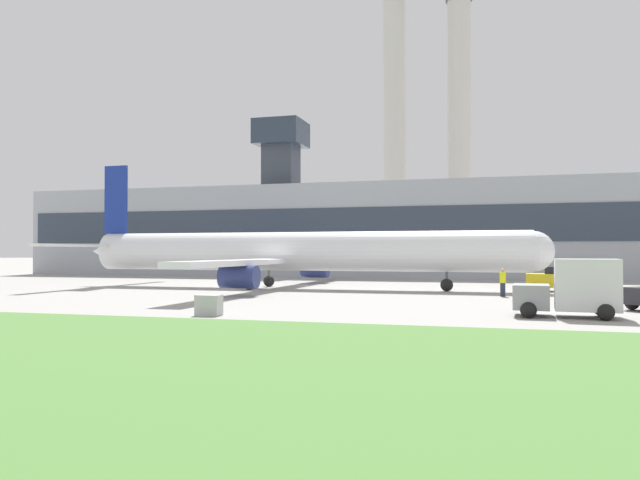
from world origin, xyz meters
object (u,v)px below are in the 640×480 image
object	(u,v)px
airplane	(294,252)
fuel_truck	(574,289)
pushback_tug	(555,280)
ground_crew_person	(503,282)

from	to	relation	value
airplane	fuel_truck	size ratio (longest dim) A/B	8.30
pushback_tug	ground_crew_person	world-z (taller)	ground_crew_person
fuel_truck	ground_crew_person	bearing A→B (deg)	103.36
fuel_truck	ground_crew_person	xyz separation A→B (m)	(-2.86, 12.06, -0.31)
ground_crew_person	pushback_tug	bearing A→B (deg)	60.89
fuel_truck	airplane	bearing A→B (deg)	138.03
pushback_tug	fuel_truck	distance (m)	18.57
pushback_tug	fuel_truck	xyz separation A→B (m)	(-0.76, -18.55, 0.43)
fuel_truck	ground_crew_person	distance (m)	12.40
pushback_tug	ground_crew_person	bearing A→B (deg)	-119.11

